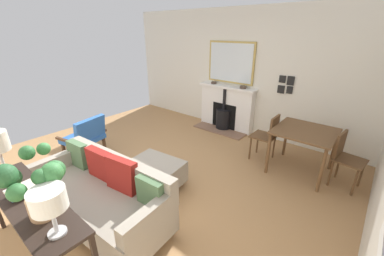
% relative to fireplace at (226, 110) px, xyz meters
% --- Properties ---
extents(ground_plane, '(5.88, 5.98, 0.01)m').
position_rel_fireplace_xyz_m(ground_plane, '(2.75, 0.08, -0.46)').
color(ground_plane, '#A87A4C').
extents(wall_left, '(0.12, 5.98, 2.68)m').
position_rel_fireplace_xyz_m(wall_left, '(-0.19, 0.08, 0.88)').
color(wall_left, silver).
rests_on(wall_left, ground).
extents(fireplace, '(0.57, 1.42, 1.03)m').
position_rel_fireplace_xyz_m(fireplace, '(0.00, 0.00, 0.00)').
color(fireplace, brown).
rests_on(fireplace, ground).
extents(mirror_over_mantel, '(0.04, 1.14, 0.90)m').
position_rel_fireplace_xyz_m(mirror_over_mantel, '(-0.10, 0.00, 1.09)').
color(mirror_over_mantel, tan).
extents(mantel_bowl_near, '(0.13, 0.13, 0.05)m').
position_rel_fireplace_xyz_m(mantel_bowl_near, '(-0.01, -0.38, 0.60)').
color(mantel_bowl_near, '#47382D').
rests_on(mantel_bowl_near, fireplace).
extents(mantel_bowl_far, '(0.14, 0.14, 0.06)m').
position_rel_fireplace_xyz_m(mantel_bowl_far, '(-0.01, 0.40, 0.61)').
color(mantel_bowl_far, '#47382D').
rests_on(mantel_bowl_far, fireplace).
extents(sofa, '(0.90, 1.92, 0.84)m').
position_rel_fireplace_xyz_m(sofa, '(3.52, 0.44, -0.09)').
color(sofa, '#B2B2B7').
rests_on(sofa, ground).
extents(ottoman, '(0.71, 0.84, 0.41)m').
position_rel_fireplace_xyz_m(ottoman, '(2.68, 0.45, -0.20)').
color(ottoman, '#B2B2B7').
rests_on(ottoman, ground).
extents(armchair_accent, '(0.77, 0.71, 0.81)m').
position_rel_fireplace_xyz_m(armchair_accent, '(2.86, -1.17, 0.00)').
color(armchair_accent, '#4C3321').
rests_on(armchair_accent, ground).
extents(console_table, '(0.40, 1.69, 0.74)m').
position_rel_fireplace_xyz_m(console_table, '(4.24, 0.45, 0.21)').
color(console_table, black).
rests_on(console_table, ground).
extents(table_lamp_far_end, '(0.26, 0.26, 0.41)m').
position_rel_fireplace_xyz_m(table_lamp_far_end, '(4.24, 1.09, 0.60)').
color(table_lamp_far_end, '#B2B2B7').
rests_on(table_lamp_far_end, console_table).
extents(potted_plant, '(0.50, 0.41, 0.61)m').
position_rel_fireplace_xyz_m(potted_plant, '(4.23, 0.81, 0.64)').
color(potted_plant, '#99704C').
rests_on(potted_plant, console_table).
extents(book_stack, '(0.26, 0.22, 0.08)m').
position_rel_fireplace_xyz_m(book_stack, '(4.24, 0.33, 0.33)').
color(book_stack, '#38517F').
rests_on(book_stack, console_table).
extents(dining_table, '(0.90, 0.90, 0.75)m').
position_rel_fireplace_xyz_m(dining_table, '(0.84, 1.99, 0.19)').
color(dining_table, brown).
rests_on(dining_table, ground).
extents(dining_chair_near_fireplace, '(0.41, 0.41, 0.86)m').
position_rel_fireplace_xyz_m(dining_chair_near_fireplace, '(0.84, 1.40, 0.06)').
color(dining_chair_near_fireplace, brown).
rests_on(dining_chair_near_fireplace, ground).
extents(dining_chair_by_back_wall, '(0.45, 0.45, 0.84)m').
position_rel_fireplace_xyz_m(dining_chair_by_back_wall, '(0.83, 2.58, 0.05)').
color(dining_chair_by_back_wall, brown).
rests_on(dining_chair_by_back_wall, ground).
extents(photo_gallery_row, '(0.02, 0.30, 0.36)m').
position_rel_fireplace_xyz_m(photo_gallery_row, '(-0.12, 1.27, 0.76)').
color(photo_gallery_row, black).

